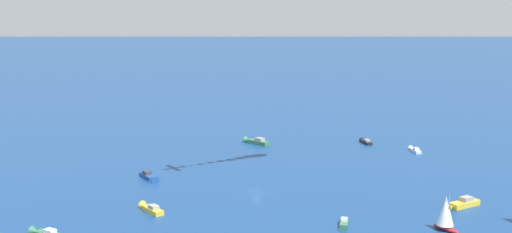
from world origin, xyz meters
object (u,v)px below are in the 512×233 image
(sailboat_outer_ring_a, at_px, (446,213))
(motorboat_outer_ring_d, at_px, (414,150))
(motorboat_far_stbd, at_px, (255,141))
(motorboat_near_centre, at_px, (44,233))
(motorboat_offshore, at_px, (150,177))
(motorboat_mid_cluster, at_px, (365,142))
(motorboat_far_port, at_px, (344,224))
(motorboat_inshore, at_px, (460,204))
(motorboat_outer_ring_c, at_px, (150,209))

(sailboat_outer_ring_a, height_order, motorboat_outer_ring_d, sailboat_outer_ring_a)
(motorboat_far_stbd, bearing_deg, motorboat_near_centre, 164.76)
(motorboat_offshore, bearing_deg, motorboat_outer_ring_d, -56.77)
(motorboat_mid_cluster, xyz_separation_m, motorboat_outer_ring_d, (-10.33, -16.37, -0.03))
(motorboat_offshore, relative_size, sailboat_outer_ring_a, 0.95)
(sailboat_outer_ring_a, bearing_deg, motorboat_outer_ring_d, 1.64)
(motorboat_near_centre, relative_size, motorboat_far_stbd, 0.84)
(motorboat_far_port, relative_size, motorboat_outer_ring_d, 0.91)
(motorboat_inshore, distance_m, motorboat_mid_cluster, 74.65)
(motorboat_mid_cluster, height_order, motorboat_outer_ring_c, motorboat_outer_ring_c)
(sailboat_outer_ring_a, distance_m, motorboat_outer_ring_d, 77.66)
(motorboat_outer_ring_d, bearing_deg, motorboat_near_centre, 139.85)
(motorboat_near_centre, xyz_separation_m, motorboat_far_port, (17.87, -62.26, -0.15))
(motorboat_near_centre, height_order, motorboat_far_port, motorboat_near_centre)
(motorboat_offshore, distance_m, sailboat_outer_ring_a, 82.71)
(motorboat_far_stbd, bearing_deg, motorboat_outer_ring_c, 172.28)
(motorboat_mid_cluster, distance_m, sailboat_outer_ring_a, 89.89)
(motorboat_far_stbd, relative_size, motorboat_inshore, 1.10)
(motorboat_inshore, relative_size, motorboat_mid_cluster, 1.25)
(motorboat_offshore, xyz_separation_m, motorboat_mid_cluster, (59.79, -59.13, -0.11))
(motorboat_outer_ring_c, bearing_deg, sailboat_outer_ring_a, -90.59)
(motorboat_far_stbd, distance_m, sailboat_outer_ring_a, 98.26)
(motorboat_inshore, bearing_deg, motorboat_outer_ring_c, 102.70)
(motorboat_inshore, bearing_deg, sailboat_outer_ring_a, 162.82)
(motorboat_far_port, xyz_separation_m, motorboat_outer_ring_d, (79.22, -19.65, 0.04))
(motorboat_far_port, xyz_separation_m, sailboat_outer_ring_a, (1.66, -21.87, 3.39))
(motorboat_near_centre, relative_size, sailboat_outer_ring_a, 1.02)
(motorboat_inshore, distance_m, motorboat_outer_ring_d, 60.86)
(motorboat_near_centre, bearing_deg, motorboat_outer_ring_c, -38.98)
(motorboat_far_port, height_order, motorboat_outer_ring_c, motorboat_outer_ring_c)
(motorboat_mid_cluster, distance_m, motorboat_outer_ring_c, 100.10)
(motorboat_near_centre, distance_m, motorboat_far_port, 64.77)
(motorboat_offshore, bearing_deg, motorboat_inshore, -97.50)
(motorboat_mid_cluster, bearing_deg, motorboat_outer_ring_d, -122.25)
(motorboat_mid_cluster, height_order, motorboat_outer_ring_d, motorboat_mid_cluster)
(motorboat_far_port, relative_size, motorboat_inshore, 0.70)
(motorboat_far_port, distance_m, motorboat_outer_ring_c, 45.96)
(motorboat_mid_cluster, bearing_deg, motorboat_offshore, 135.32)
(sailboat_outer_ring_a, xyz_separation_m, motorboat_outer_ring_c, (0.70, 67.76, -3.23))
(motorboat_far_stbd, relative_size, motorboat_outer_ring_d, 1.43)
(motorboat_far_port, height_order, motorboat_offshore, motorboat_offshore)
(motorboat_outer_ring_d, bearing_deg, sailboat_outer_ring_a, -178.36)
(motorboat_far_stbd, distance_m, motorboat_inshore, 88.48)
(motorboat_near_centre, xyz_separation_m, motorboat_outer_ring_c, (20.22, -16.36, 0.01))
(motorboat_far_stbd, bearing_deg, motorboat_mid_cluster, -78.36)
(motorboat_far_port, xyz_separation_m, motorboat_mid_cluster, (89.55, -3.28, 0.07))
(motorboat_inshore, bearing_deg, motorboat_near_centre, 112.31)
(motorboat_outer_ring_c, bearing_deg, motorboat_far_port, -92.94)
(motorboat_mid_cluster, xyz_separation_m, sailboat_outer_ring_a, (-87.89, -18.59, 3.32))
(motorboat_near_centre, height_order, motorboat_far_stbd, motorboat_far_stbd)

